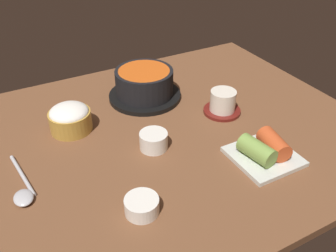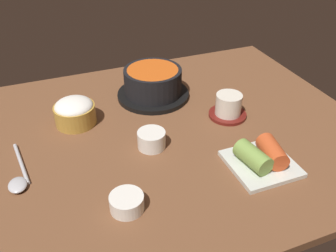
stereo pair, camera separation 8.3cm
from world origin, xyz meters
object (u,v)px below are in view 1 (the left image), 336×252
Objects in this scene: rice_bowl at (70,118)px; banchan_cup_center at (154,140)px; side_bowl_near at (142,205)px; spoon at (23,191)px; tea_cup_with_saucer at (223,103)px; kimchi_plate at (265,151)px; stone_pot at (145,85)px.

rice_bowl is 1.58× the size of banchan_cup_center.
spoon is at bearing 140.07° from side_bowl_near.
tea_cup_with_saucer is 0.58× the size of spoon.
rice_bowl is 44.67cm from kimchi_plate.
kimchi_plate is at bearing -98.58° from tea_cup_with_saucer.
banchan_cup_center is at bearing -167.36° from tea_cup_with_saucer.
tea_cup_with_saucer is at bearing -16.64° from rice_bowl.
tea_cup_with_saucer is at bearing 6.51° from spoon.
kimchi_plate is 2.10× the size of side_bowl_near.
kimchi_plate reaches higher than banchan_cup_center.
side_bowl_near is at bearing -147.24° from tea_cup_with_saucer.
tea_cup_with_saucer is 0.72× the size of kimchi_plate.
rice_bowl is 1.57× the size of side_bowl_near.
tea_cup_with_saucer is 38.24cm from side_bowl_near.
kimchi_plate is (32.96, -30.13, -1.28)cm from rice_bowl.
kimchi_plate is 29.25cm from side_bowl_near.
tea_cup_with_saucer is 1.50× the size of side_bowl_near.
spoon is at bearing -130.69° from rice_bowl.
banchan_cup_center is 18.81cm from side_bowl_near.
rice_bowl reaches higher than tea_cup_with_saucer.
rice_bowl is (-21.82, -5.36, -0.67)cm from stone_pot.
kimchi_plate is (18.97, -14.49, -0.04)cm from banchan_cup_center.
tea_cup_with_saucer is 22.45cm from banchan_cup_center.
stone_pot is 42.18cm from spoon.
banchan_cup_center is at bearing 1.63° from spoon.
banchan_cup_center is 0.38× the size of spoon.
rice_bowl reaches higher than kimchi_plate.
side_bowl_near is (3.75, -31.41, -1.68)cm from rice_bowl.
rice_bowl is 0.60× the size of spoon.
stone_pot is 37.25cm from kimchi_plate.
stone_pot is at bearing 31.23° from spoon.
stone_pot is 3.11× the size of banchan_cup_center.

